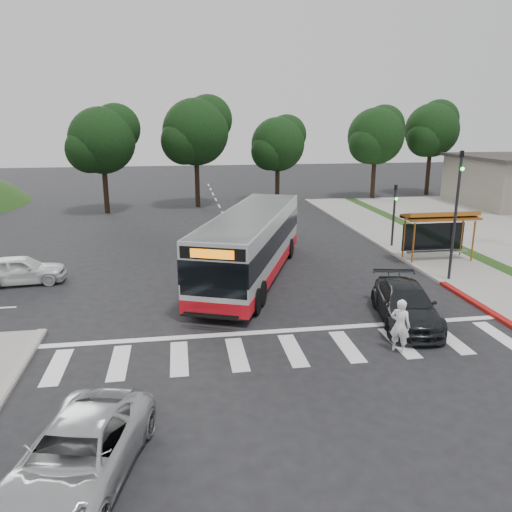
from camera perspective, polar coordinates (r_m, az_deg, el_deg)
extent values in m
plane|color=black|center=(22.56, 1.37, -5.20)|extent=(140.00, 140.00, 0.00)
cube|color=gray|center=(33.31, 17.77, 0.95)|extent=(4.00, 40.00, 0.12)
cube|color=#9E9991|center=(32.47, 14.61, 0.85)|extent=(0.30, 40.00, 0.15)
cube|color=maroon|center=(24.05, 23.99, -5.07)|extent=(0.32, 6.00, 0.15)
cube|color=silver|center=(18.06, 4.24, -10.68)|extent=(18.00, 2.60, 0.01)
cylinder|color=#9B5619|center=(29.02, 17.54, 1.37)|extent=(0.10, 0.10, 2.30)
cylinder|color=#9B5619|center=(30.78, 23.57, 1.57)|extent=(0.10, 0.10, 2.30)
cylinder|color=#9B5619|center=(30.07, 16.55, 1.92)|extent=(0.10, 0.10, 2.30)
cylinder|color=#9B5619|center=(31.77, 22.43, 2.09)|extent=(0.10, 0.10, 2.30)
cube|color=#9B5619|center=(30.11, 20.32, 4.15)|extent=(4.20, 1.60, 0.12)
cube|color=#9B5619|center=(30.13, 20.30, 4.45)|extent=(4.20, 1.32, 0.51)
cube|color=black|center=(30.87, 19.58, 2.10)|extent=(3.80, 0.06, 1.60)
cube|color=gray|center=(30.53, 19.98, 0.47)|extent=(3.60, 0.40, 0.08)
cylinder|color=black|center=(26.42, 21.80, 4.06)|extent=(0.14, 0.14, 6.50)
imported|color=black|center=(26.08, 22.40, 9.99)|extent=(0.16, 0.20, 1.00)
sphere|color=#19E533|center=(25.95, 22.53, 9.18)|extent=(0.18, 0.18, 0.18)
cylinder|color=black|center=(32.75, 15.46, 4.37)|extent=(0.14, 0.14, 4.00)
imported|color=black|center=(32.51, 15.65, 6.97)|extent=(0.16, 0.20, 1.00)
sphere|color=#19E533|center=(32.40, 15.73, 6.30)|extent=(0.18, 0.18, 0.18)
cylinder|color=black|center=(52.95, 13.26, 8.84)|extent=(0.44, 0.44, 4.40)
sphere|color=black|center=(52.68, 13.53, 13.17)|extent=(5.60, 5.60, 5.60)
sphere|color=black|center=(53.86, 14.39, 14.22)|extent=(4.20, 4.20, 4.20)
sphere|color=black|center=(51.69, 12.75, 12.40)|extent=(3.92, 3.92, 3.92)
cylinder|color=black|center=(57.69, 19.06, 9.04)|extent=(0.44, 0.44, 4.84)
sphere|color=black|center=(57.44, 19.45, 13.40)|extent=(5.60, 5.60, 5.60)
sphere|color=black|center=(58.69, 20.15, 14.44)|extent=(4.20, 4.20, 4.20)
sphere|color=black|center=(56.38, 18.82, 12.65)|extent=(3.92, 3.92, 3.92)
cylinder|color=black|center=(47.14, -6.74, 8.53)|extent=(0.44, 0.44, 4.84)
sphere|color=black|center=(46.83, -6.91, 13.89)|extent=(6.00, 6.00, 6.00)
sphere|color=black|center=(47.78, -5.51, 15.27)|extent=(4.50, 4.50, 4.50)
sphere|color=black|center=(46.08, -8.18, 12.86)|extent=(4.20, 4.20, 4.20)
cylinder|color=black|center=(50.11, 2.45, 8.52)|extent=(0.44, 0.44, 3.96)
sphere|color=black|center=(49.82, 2.50, 12.63)|extent=(5.20, 5.20, 5.20)
sphere|color=black|center=(50.76, 3.52, 13.68)|extent=(3.90, 3.90, 3.90)
sphere|color=black|center=(49.04, 1.58, 11.86)|extent=(3.64, 3.64, 3.64)
cylinder|color=black|center=(45.57, -16.81, 7.48)|extent=(0.44, 0.44, 4.40)
sphere|color=black|center=(45.24, -17.20, 12.50)|extent=(5.60, 5.60, 5.60)
sphere|color=black|center=(45.91, -15.74, 13.89)|extent=(4.20, 4.20, 4.20)
sphere|color=black|center=(44.73, -18.52, 11.47)|extent=(3.92, 3.92, 3.92)
imported|color=white|center=(18.25, 16.15, -7.66)|extent=(0.84, 0.82, 1.95)
imported|color=black|center=(20.99, 16.73, -5.29)|extent=(3.14, 5.53, 1.51)
imported|color=#B6B9BB|center=(12.58, -19.76, -20.66)|extent=(3.50, 5.49, 1.41)
imported|color=silver|center=(27.34, -25.31, -1.43)|extent=(4.40, 2.10, 1.45)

